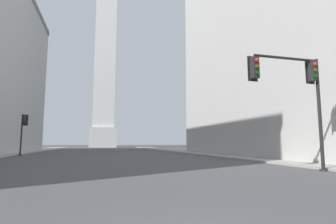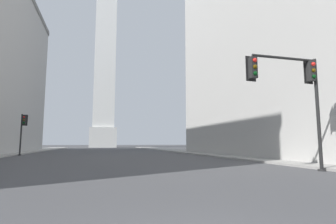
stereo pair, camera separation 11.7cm
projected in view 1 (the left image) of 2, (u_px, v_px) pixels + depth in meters
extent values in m
cube|color=gray|center=(204.00, 153.00, 36.42)|extent=(5.00, 105.19, 0.15)
cube|color=silver|center=(103.00, 138.00, 87.37)|extent=(8.64, 8.64, 6.54)
cube|color=silver|center=(106.00, 34.00, 91.62)|extent=(6.91, 6.91, 65.57)
cylinder|color=black|center=(320.00, 114.00, 14.03)|extent=(0.18, 0.18, 6.03)
cylinder|color=#262626|center=(324.00, 170.00, 13.68)|extent=(0.40, 0.40, 0.10)
cube|color=black|center=(312.00, 71.00, 14.22)|extent=(0.36, 0.36, 1.10)
cube|color=black|center=(310.00, 72.00, 14.39)|extent=(0.58, 0.06, 1.32)
sphere|color=red|center=(315.00, 64.00, 14.09)|extent=(0.22, 0.22, 0.22)
sphere|color=#483506|center=(315.00, 70.00, 14.05)|extent=(0.22, 0.22, 0.22)
sphere|color=#073410|center=(316.00, 77.00, 14.01)|extent=(0.22, 0.22, 0.22)
cylinder|color=black|center=(286.00, 58.00, 13.88)|extent=(3.85, 0.14, 0.14)
sphere|color=black|center=(316.00, 61.00, 14.37)|extent=(0.18, 0.18, 0.18)
cube|color=black|center=(255.00, 68.00, 13.32)|extent=(0.36, 0.36, 1.10)
cube|color=black|center=(252.00, 69.00, 13.49)|extent=(0.58, 0.06, 1.32)
sphere|color=red|center=(257.00, 60.00, 13.18)|extent=(0.22, 0.22, 0.22)
sphere|color=#483506|center=(257.00, 67.00, 13.14)|extent=(0.22, 0.22, 0.22)
sphere|color=#073410|center=(257.00, 73.00, 13.10)|extent=(0.22, 0.22, 0.22)
cylinder|color=black|center=(21.00, 135.00, 31.34)|extent=(0.18, 0.18, 4.92)
cylinder|color=#262626|center=(20.00, 155.00, 31.05)|extent=(0.40, 0.40, 0.10)
cube|color=black|center=(25.00, 120.00, 31.62)|extent=(0.37, 0.37, 1.10)
cube|color=black|center=(26.00, 120.00, 31.79)|extent=(0.58, 0.09, 1.32)
sphere|color=red|center=(25.00, 117.00, 31.47)|extent=(0.22, 0.22, 0.22)
sphere|color=#483506|center=(24.00, 120.00, 31.43)|extent=(0.22, 0.22, 0.22)
sphere|color=#073410|center=(24.00, 123.00, 31.39)|extent=(0.22, 0.22, 0.22)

